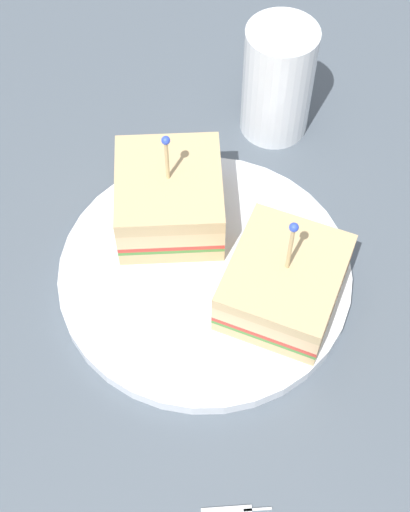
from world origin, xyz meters
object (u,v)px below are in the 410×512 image
sandwich_half_front (170,198)px  sandwich_half_back (284,283)px  drink_glass (277,87)px  plate (205,273)px

sandwich_half_front → sandwich_half_back: bearing=154.5°
sandwich_half_front → drink_glass: bearing=-112.6°
drink_glass → sandwich_half_back: bearing=104.6°
drink_glass → plate: bearing=85.0°
plate → drink_glass: bearing=-95.0°
plate → sandwich_half_front: sandwich_half_front is taller
sandwich_half_back → drink_glass: 20.31cm
sandwich_half_front → sandwich_half_back: (-11.09, 5.29, -0.36)cm
plate → drink_glass: drink_glass is taller
sandwich_half_front → drink_glass: size_ratio=1.04×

